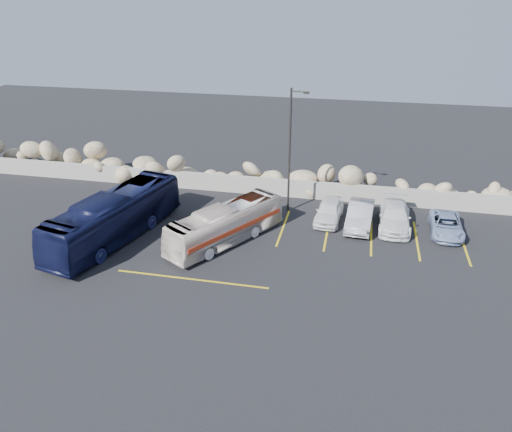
% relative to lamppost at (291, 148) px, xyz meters
% --- Properties ---
extents(ground, '(90.00, 90.00, 0.00)m').
position_rel_lamppost_xyz_m(ground, '(-2.56, -9.50, -4.30)').
color(ground, black).
rests_on(ground, ground).
extents(seawall, '(60.00, 0.40, 1.20)m').
position_rel_lamppost_xyz_m(seawall, '(-2.56, 2.50, -3.70)').
color(seawall, gray).
rests_on(seawall, ground).
extents(riprap_pile, '(54.00, 2.80, 2.60)m').
position_rel_lamppost_xyz_m(riprap_pile, '(-2.56, 3.70, -3.00)').
color(riprap_pile, '#948361').
rests_on(riprap_pile, ground).
extents(parking_lines, '(18.16, 9.36, 0.01)m').
position_rel_lamppost_xyz_m(parking_lines, '(2.09, -3.93, -4.29)').
color(parking_lines, gold).
rests_on(parking_lines, ground).
extents(lamppost, '(1.14, 0.18, 8.00)m').
position_rel_lamppost_xyz_m(lamppost, '(0.00, 0.00, 0.00)').
color(lamppost, '#2A2825').
rests_on(lamppost, ground).
extents(vintage_bus, '(5.67, 7.72, 2.20)m').
position_rel_lamppost_xyz_m(vintage_bus, '(-2.90, -4.98, -3.19)').
color(vintage_bus, silver).
rests_on(vintage_bus, ground).
extents(tour_coach, '(4.54, 10.27, 2.78)m').
position_rel_lamppost_xyz_m(tour_coach, '(-9.26, -5.96, -2.90)').
color(tour_coach, '#0F1333').
rests_on(tour_coach, ground).
extents(car_a, '(1.82, 3.91, 1.30)m').
position_rel_lamppost_xyz_m(car_a, '(2.68, -0.88, -3.65)').
color(car_a, white).
rests_on(car_a, ground).
extents(car_b, '(1.78, 4.38, 1.42)m').
position_rel_lamppost_xyz_m(car_b, '(4.60, -1.26, -3.59)').
color(car_b, '#B0AFB4').
rests_on(car_b, ground).
extents(car_c, '(1.95, 4.60, 1.32)m').
position_rel_lamppost_xyz_m(car_c, '(6.68, -0.96, -3.63)').
color(car_c, white).
rests_on(car_c, ground).
extents(car_d, '(1.90, 3.95, 1.09)m').
position_rel_lamppost_xyz_m(car_d, '(9.68, -1.24, -3.75)').
color(car_d, '#8699BF').
rests_on(car_d, ground).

